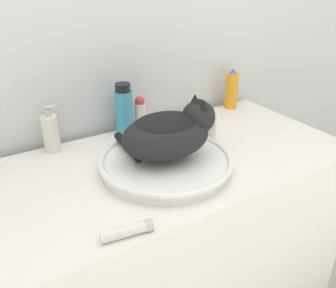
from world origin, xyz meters
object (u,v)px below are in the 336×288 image
object	(u,v)px
spray_bottle_trigger	(232,90)
cream_tube	(128,231)
cat	(170,131)
soap_pump_bottle	(51,133)
faucet	(209,125)
mouthwash_bottle	(124,110)
deodorant_stick	(140,113)

from	to	relation	value
spray_bottle_trigger	cream_tube	distance (m)	0.97
cat	soap_pump_bottle	distance (m)	0.44
faucet	mouthwash_bottle	size ratio (longest dim) A/B	0.65
mouthwash_bottle	deodorant_stick	bearing A→B (deg)	-0.00
cat	spray_bottle_trigger	bearing A→B (deg)	39.55
mouthwash_bottle	cream_tube	bearing A→B (deg)	-114.82
soap_pump_bottle	cream_tube	world-z (taller)	soap_pump_bottle
faucet	deodorant_stick	bearing A→B (deg)	-75.07
faucet	cream_tube	xyz separation A→B (m)	(-0.49, -0.31, -0.05)
cream_tube	spray_bottle_trigger	bearing A→B (deg)	34.58
soap_pump_bottle	cream_tube	bearing A→B (deg)	-86.77
spray_bottle_trigger	cat	bearing A→B (deg)	-148.93
deodorant_stick	cat	bearing A→B (deg)	-100.99
mouthwash_bottle	deodorant_stick	world-z (taller)	mouthwash_bottle
cat	mouthwash_bottle	distance (m)	0.32
soap_pump_bottle	faucet	bearing A→B (deg)	-24.48
soap_pump_bottle	cream_tube	size ratio (longest dim) A/B	1.26
faucet	deodorant_stick	size ratio (longest dim) A/B	0.94
deodorant_stick	cream_tube	world-z (taller)	deodorant_stick
deodorant_stick	soap_pump_bottle	bearing A→B (deg)	180.00
faucet	cream_tube	distance (m)	0.58
cat	deodorant_stick	world-z (taller)	cat
mouthwash_bottle	soap_pump_bottle	bearing A→B (deg)	180.00
mouthwash_bottle	cream_tube	xyz separation A→B (m)	(-0.25, -0.55, -0.08)
cat	faucet	size ratio (longest dim) A/B	2.44
cat	deodorant_stick	size ratio (longest dim) A/B	2.28
mouthwash_bottle	deodorant_stick	xyz separation A→B (m)	(0.07, -0.00, -0.03)
soap_pump_bottle	spray_bottle_trigger	xyz separation A→B (m)	(0.82, -0.00, 0.02)
spray_bottle_trigger	mouthwash_bottle	xyz separation A→B (m)	(-0.54, 0.00, 0.01)
faucet	deodorant_stick	xyz separation A→B (m)	(-0.16, 0.24, 0.00)
deodorant_stick	cream_tube	distance (m)	0.64
faucet	spray_bottle_trigger	xyz separation A→B (m)	(0.31, 0.24, 0.02)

